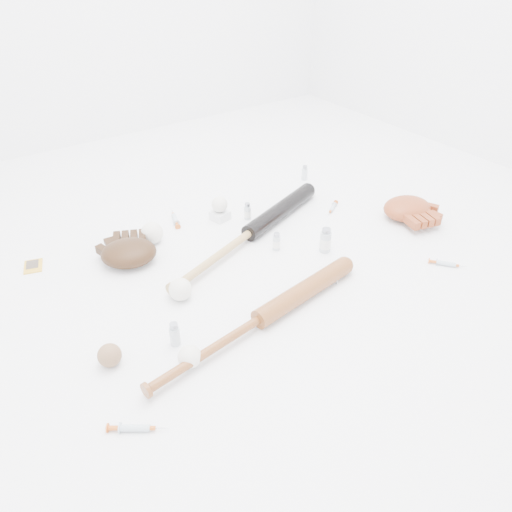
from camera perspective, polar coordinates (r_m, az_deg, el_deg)
bat_dark at (r=1.89m, az=-0.72°, el=2.68°), size 0.89×0.37×0.07m
bat_wood at (r=1.50m, az=0.46°, el=-7.19°), size 0.85×0.19×0.06m
glove_dark at (r=1.82m, az=-14.34°, el=0.38°), size 0.31×0.31×0.08m
glove_tan at (r=2.13m, az=16.90°, el=5.26°), size 0.29×0.29×0.09m
trading_card at (r=1.93m, az=-24.12°, el=-1.07°), size 0.08×0.10×0.00m
pedestal at (r=2.05m, az=-4.13°, el=4.66°), size 0.08×0.08×0.04m
baseball_on_pedestal at (r=2.02m, az=-4.19°, el=5.90°), size 0.06×0.06×0.06m
baseball_left at (r=1.62m, az=-8.65°, el=-3.79°), size 0.07×0.07×0.07m
baseball_upper at (r=1.92m, az=-11.79°, el=2.61°), size 0.08×0.08×0.08m
baseball_mid at (r=1.40m, az=-7.61°, el=-11.35°), size 0.07×0.07×0.07m
baseball_aged at (r=1.44m, az=-16.39°, el=-10.83°), size 0.07×0.07×0.07m
syringe_0 at (r=1.30m, az=-13.66°, el=-18.56°), size 0.15×0.11×0.02m
syringe_1 at (r=1.69m, az=7.26°, el=-2.93°), size 0.14×0.09×0.02m
syringe_2 at (r=2.06m, az=-9.23°, el=4.20°), size 0.07×0.16×0.02m
syringe_3 at (r=1.89m, az=20.90°, el=-0.82°), size 0.11×0.13×0.02m
syringe_4 at (r=2.14m, az=8.73°, el=5.46°), size 0.13×0.09×0.02m
vial_0 at (r=2.03m, az=-0.98°, el=5.15°), size 0.03×0.03×0.07m
vial_1 at (r=2.38m, az=5.58°, el=9.45°), size 0.03×0.03×0.07m
vial_2 at (r=1.84m, az=2.36°, el=1.68°), size 0.03×0.03×0.07m
vial_3 at (r=1.84m, az=7.95°, el=1.82°), size 0.04×0.04×0.10m
vial_4 at (r=1.46m, az=-9.28°, el=-8.78°), size 0.03×0.03×0.08m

